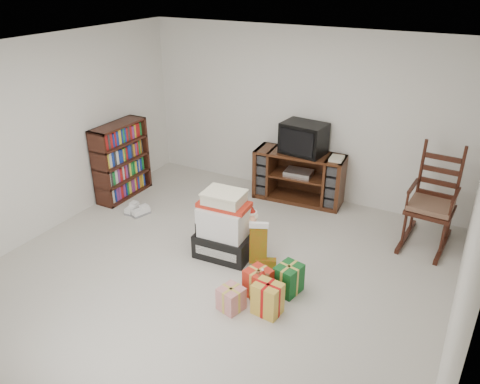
# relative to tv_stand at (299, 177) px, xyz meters

# --- Properties ---
(room) EXTENTS (5.01, 5.01, 2.51)m
(room) POSITION_rel_tv_stand_xyz_m (-0.12, -2.23, 0.87)
(room) COLOR beige
(room) RESTS_ON ground
(tv_stand) EXTENTS (1.36, 0.58, 0.76)m
(tv_stand) POSITION_rel_tv_stand_xyz_m (0.00, 0.00, 0.00)
(tv_stand) COLOR #4B2615
(tv_stand) RESTS_ON floor
(bookshelf) EXTENTS (0.31, 0.94, 1.15)m
(bookshelf) POSITION_rel_tv_stand_xyz_m (-2.43, -1.14, 0.17)
(bookshelf) COLOR #3D1910
(bookshelf) RESTS_ON floor
(rocking_chair) EXTENTS (0.60, 0.93, 1.36)m
(rocking_chair) POSITION_rel_tv_stand_xyz_m (1.91, -0.33, 0.08)
(rocking_chair) COLOR #3D1910
(rocking_chair) RESTS_ON floor
(gift_pile) EXTENTS (0.70, 0.53, 0.84)m
(gift_pile) POSITION_rel_tv_stand_xyz_m (-0.22, -1.85, -0.01)
(gift_pile) COLOR black
(gift_pile) RESTS_ON floor
(red_suitcase) EXTENTS (0.42, 0.32, 0.57)m
(red_suitcase) POSITION_rel_tv_stand_xyz_m (-0.34, -1.91, -0.13)
(red_suitcase) COLOR maroon
(red_suitcase) RESTS_ON floor
(stocking) EXTENTS (0.29, 0.21, 0.57)m
(stocking) POSITION_rel_tv_stand_xyz_m (0.24, -1.85, -0.10)
(stocking) COLOR #0D7D0F
(stocking) RESTS_ON floor
(teddy_bear) EXTENTS (0.22, 0.20, 0.33)m
(teddy_bear) POSITION_rel_tv_stand_xyz_m (0.56, -2.39, -0.23)
(teddy_bear) COLOR brown
(teddy_bear) RESTS_ON floor
(santa_figurine) EXTENTS (0.32, 0.31, 0.67)m
(santa_figurine) POSITION_rel_tv_stand_xyz_m (0.04, -1.65, -0.12)
(santa_figurine) COLOR #9C1810
(santa_figurine) RESTS_ON floor
(mrs_claus_figurine) EXTENTS (0.29, 0.28, 0.60)m
(mrs_claus_figurine) POSITION_rel_tv_stand_xyz_m (-0.30, -1.50, -0.15)
(mrs_claus_figurine) COLOR #9C1810
(mrs_claus_figurine) RESTS_ON floor
(sneaker_pair) EXTENTS (0.34, 0.29, 0.09)m
(sneaker_pair) POSITION_rel_tv_stand_xyz_m (-1.88, -1.53, -0.33)
(sneaker_pair) COLOR white
(sneaker_pair) RESTS_ON floor
(gift_cluster) EXTENTS (0.59, 0.90, 0.27)m
(gift_cluster) POSITION_rel_tv_stand_xyz_m (0.60, -2.47, -0.24)
(gift_cluster) COLOR red
(gift_cluster) RESTS_ON floor
(crt_television) EXTENTS (0.66, 0.51, 0.45)m
(crt_television) POSITION_rel_tv_stand_xyz_m (0.03, 0.02, 0.60)
(crt_television) COLOR black
(crt_television) RESTS_ON tv_stand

